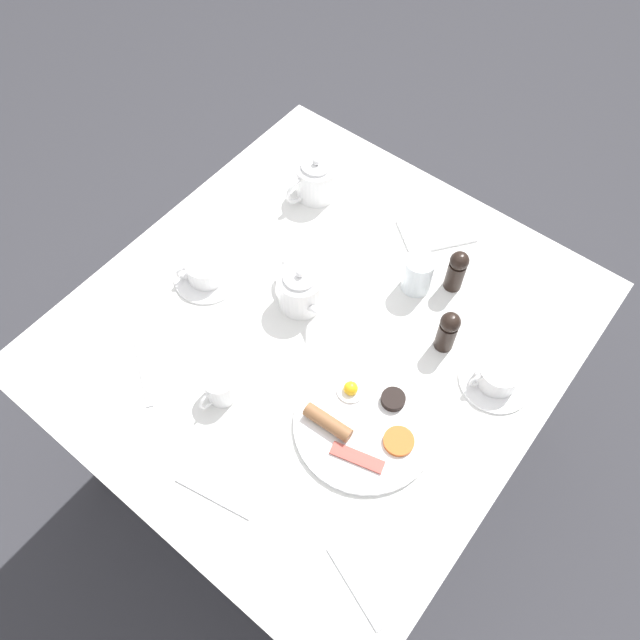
{
  "coord_description": "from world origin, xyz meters",
  "views": [
    {
      "loc": [
        0.57,
        0.45,
        1.93
      ],
      "look_at": [
        0.0,
        0.0,
        0.77
      ],
      "focal_mm": 35.0,
      "sensor_mm": 36.0,
      "label": 1
    }
  ],
  "objects_px": {
    "napkin_folded": "(437,231)",
    "knife_by_plate": "(142,364)",
    "teapot_far": "(300,289)",
    "salt_grinder": "(457,270)",
    "fork_by_plate": "(213,497)",
    "teacup_with_saucer_right": "(497,376)",
    "teapot_near": "(316,180)",
    "spoon_for_tea": "(354,587)",
    "breakfast_plate": "(364,423)",
    "pepper_grinder": "(448,331)",
    "creamer_jug": "(220,387)",
    "water_glass_tall": "(418,274)",
    "teacup_with_saucer_left": "(206,271)"
  },
  "relations": [
    {
      "from": "creamer_jug",
      "to": "water_glass_tall",
      "type": "bearing_deg",
      "value": 161.37
    },
    {
      "from": "water_glass_tall",
      "to": "spoon_for_tea",
      "type": "distance_m",
      "value": 0.67
    },
    {
      "from": "knife_by_plate",
      "to": "spoon_for_tea",
      "type": "bearing_deg",
      "value": 83.16
    },
    {
      "from": "breakfast_plate",
      "to": "fork_by_plate",
      "type": "distance_m",
      "value": 0.33
    },
    {
      "from": "salt_grinder",
      "to": "teapot_near",
      "type": "bearing_deg",
      "value": -93.79
    },
    {
      "from": "knife_by_plate",
      "to": "napkin_folded",
      "type": "bearing_deg",
      "value": 157.14
    },
    {
      "from": "teapot_far",
      "to": "knife_by_plate",
      "type": "bearing_deg",
      "value": -91.95
    },
    {
      "from": "teapot_far",
      "to": "pepper_grinder",
      "type": "xyz_separation_m",
      "value": [
        -0.1,
        0.32,
        0.01
      ]
    },
    {
      "from": "pepper_grinder",
      "to": "napkin_folded",
      "type": "bearing_deg",
      "value": -144.74
    },
    {
      "from": "teapot_far",
      "to": "salt_grinder",
      "type": "height_order",
      "value": "teapot_far"
    },
    {
      "from": "pepper_grinder",
      "to": "napkin_folded",
      "type": "height_order",
      "value": "pepper_grinder"
    },
    {
      "from": "teacup_with_saucer_left",
      "to": "spoon_for_tea",
      "type": "bearing_deg",
      "value": 64.02
    },
    {
      "from": "fork_by_plate",
      "to": "knife_by_plate",
      "type": "xyz_separation_m",
      "value": [
        -0.11,
        -0.32,
        0.0
      ]
    },
    {
      "from": "pepper_grinder",
      "to": "knife_by_plate",
      "type": "height_order",
      "value": "pepper_grinder"
    },
    {
      "from": "teapot_near",
      "to": "teapot_far",
      "type": "bearing_deg",
      "value": -134.24
    },
    {
      "from": "teapot_near",
      "to": "water_glass_tall",
      "type": "xyz_separation_m",
      "value": [
        0.08,
        0.36,
        -0.0
      ]
    },
    {
      "from": "napkin_folded",
      "to": "salt_grinder",
      "type": "bearing_deg",
      "value": 45.42
    },
    {
      "from": "teapot_near",
      "to": "spoon_for_tea",
      "type": "distance_m",
      "value": 0.94
    },
    {
      "from": "napkin_folded",
      "to": "knife_by_plate",
      "type": "bearing_deg",
      "value": -22.86
    },
    {
      "from": "teapot_near",
      "to": "spoon_for_tea",
      "type": "xyz_separation_m",
      "value": [
        0.69,
        0.64,
        -0.05
      ]
    },
    {
      "from": "teapot_far",
      "to": "teacup_with_saucer_right",
      "type": "bearing_deg",
      "value": 36.28
    },
    {
      "from": "water_glass_tall",
      "to": "knife_by_plate",
      "type": "xyz_separation_m",
      "value": [
        0.54,
        -0.35,
        -0.05
      ]
    },
    {
      "from": "water_glass_tall",
      "to": "spoon_for_tea",
      "type": "xyz_separation_m",
      "value": [
        0.61,
        0.28,
        -0.05
      ]
    },
    {
      "from": "breakfast_plate",
      "to": "spoon_for_tea",
      "type": "relative_size",
      "value": 1.87
    },
    {
      "from": "fork_by_plate",
      "to": "teapot_far",
      "type": "bearing_deg",
      "value": -161.21
    },
    {
      "from": "fork_by_plate",
      "to": "knife_by_plate",
      "type": "height_order",
      "value": "same"
    },
    {
      "from": "teapot_near",
      "to": "pepper_grinder",
      "type": "xyz_separation_m",
      "value": [
        0.18,
        0.5,
        0.01
      ]
    },
    {
      "from": "knife_by_plate",
      "to": "spoon_for_tea",
      "type": "distance_m",
      "value": 0.63
    },
    {
      "from": "teapot_near",
      "to": "knife_by_plate",
      "type": "distance_m",
      "value": 0.62
    },
    {
      "from": "fork_by_plate",
      "to": "teapot_near",
      "type": "bearing_deg",
      "value": -155.53
    },
    {
      "from": "creamer_jug",
      "to": "napkin_folded",
      "type": "relative_size",
      "value": 0.45
    },
    {
      "from": "teapot_far",
      "to": "teacup_with_saucer_left",
      "type": "xyz_separation_m",
      "value": [
        0.08,
        -0.21,
        -0.02
      ]
    },
    {
      "from": "teacup_with_saucer_left",
      "to": "fork_by_plate",
      "type": "relative_size",
      "value": 0.94
    },
    {
      "from": "teapot_near",
      "to": "creamer_jug",
      "type": "height_order",
      "value": "teapot_near"
    },
    {
      "from": "teapot_far",
      "to": "napkin_folded",
      "type": "height_order",
      "value": "teapot_far"
    },
    {
      "from": "teacup_with_saucer_right",
      "to": "fork_by_plate",
      "type": "xyz_separation_m",
      "value": [
        0.55,
        -0.3,
        -0.02
      ]
    },
    {
      "from": "fork_by_plate",
      "to": "napkin_folded",
      "type": "bearing_deg",
      "value": -178.52
    },
    {
      "from": "pepper_grinder",
      "to": "salt_grinder",
      "type": "xyz_separation_m",
      "value": [
        -0.15,
        -0.07,
        0.0
      ]
    },
    {
      "from": "fork_by_plate",
      "to": "teacup_with_saucer_right",
      "type": "bearing_deg",
      "value": 151.56
    },
    {
      "from": "creamer_jug",
      "to": "spoon_for_tea",
      "type": "height_order",
      "value": "creamer_jug"
    },
    {
      "from": "fork_by_plate",
      "to": "knife_by_plate",
      "type": "relative_size",
      "value": 0.91
    },
    {
      "from": "water_glass_tall",
      "to": "knife_by_plate",
      "type": "bearing_deg",
      "value": -32.89
    },
    {
      "from": "breakfast_plate",
      "to": "water_glass_tall",
      "type": "bearing_deg",
      "value": -162.82
    },
    {
      "from": "teacup_with_saucer_left",
      "to": "napkin_folded",
      "type": "relative_size",
      "value": 0.75
    },
    {
      "from": "teapot_near",
      "to": "teapot_far",
      "type": "height_order",
      "value": "same"
    },
    {
      "from": "teapot_near",
      "to": "spoon_for_tea",
      "type": "bearing_deg",
      "value": -124.16
    },
    {
      "from": "teapot_near",
      "to": "creamer_jug",
      "type": "relative_size",
      "value": 2.0
    },
    {
      "from": "teacup_with_saucer_right",
      "to": "breakfast_plate",
      "type": "bearing_deg",
      "value": -32.42
    },
    {
      "from": "teacup_with_saucer_right",
      "to": "teacup_with_saucer_left",
      "type": "bearing_deg",
      "value": -74.63
    },
    {
      "from": "teacup_with_saucer_right",
      "to": "salt_grinder",
      "type": "bearing_deg",
      "value": -127.34
    }
  ]
}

